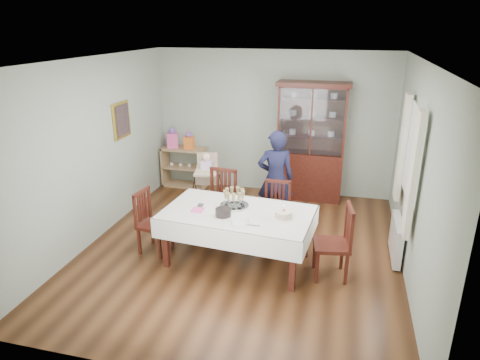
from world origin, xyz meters
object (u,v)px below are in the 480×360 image
(dining_table, at_px, (238,236))
(chair_far_right, at_px, (275,224))
(chair_end_right, at_px, (332,256))
(gift_bag_orange, at_px, (189,141))
(woman, at_px, (275,178))
(chair_far_left, at_px, (219,216))
(china_cabinet, at_px, (311,140))
(high_chair, at_px, (207,190))
(gift_bag_pink, at_px, (172,139))
(champagne_tray, at_px, (234,201))
(chair_end_left, at_px, (154,234))
(sideboard, at_px, (185,167))
(birthday_cake, at_px, (284,214))

(dining_table, distance_m, chair_far_right, 0.84)
(chair_end_right, relative_size, gift_bag_orange, 2.90)
(gift_bag_orange, bearing_deg, woman, -33.16)
(chair_far_left, bearing_deg, china_cabinet, 63.44)
(high_chair, relative_size, gift_bag_pink, 2.70)
(china_cabinet, bearing_deg, high_chair, -146.01)
(chair_far_left, relative_size, woman, 0.65)
(woman, bearing_deg, champagne_tray, 58.34)
(chair_end_left, distance_m, woman, 2.09)
(sideboard, distance_m, chair_far_left, 2.28)
(chair_far_left, bearing_deg, dining_table, -49.85)
(chair_end_left, bearing_deg, birthday_cake, -83.28)
(woman, bearing_deg, dining_table, 64.03)
(chair_far_right, xyz_separation_m, chair_end_right, (0.88, -0.80, 0.02))
(china_cabinet, height_order, gift_bag_pink, china_cabinet)
(chair_end_left, relative_size, birthday_cake, 3.50)
(china_cabinet, xyz_separation_m, gift_bag_orange, (-2.38, 0.00, -0.17))
(dining_table, height_order, gift_bag_pink, gift_bag_pink)
(dining_table, distance_m, gift_bag_pink, 3.33)
(champagne_tray, bearing_deg, birthday_cake, -15.82)
(champagne_tray, bearing_deg, china_cabinet, 71.58)
(dining_table, bearing_deg, birthday_cake, -4.35)
(chair_far_right, distance_m, champagne_tray, 0.95)
(chair_end_left, distance_m, high_chair, 1.53)
(chair_far_right, relative_size, woman, 0.58)
(high_chair, relative_size, birthday_cake, 4.12)
(birthday_cake, distance_m, gift_bag_orange, 3.49)
(china_cabinet, height_order, champagne_tray, china_cabinet)
(gift_bag_orange, bearing_deg, chair_far_right, -42.07)
(high_chair, bearing_deg, chair_end_left, -113.01)
(chair_far_right, bearing_deg, woman, 100.40)
(birthday_cake, bearing_deg, woman, 104.00)
(woman, height_order, gift_bag_pink, woman)
(dining_table, height_order, chair_far_right, chair_far_right)
(sideboard, xyz_separation_m, birthday_cake, (2.41, -2.66, 0.41))
(chair_end_right, height_order, champagne_tray, champagne_tray)
(china_cabinet, height_order, high_chair, china_cabinet)
(chair_end_left, height_order, gift_bag_pink, gift_bag_pink)
(birthday_cake, bearing_deg, chair_end_right, -1.29)
(birthday_cake, bearing_deg, chair_far_left, 144.90)
(chair_far_left, height_order, gift_bag_orange, gift_bag_orange)
(champagne_tray, bearing_deg, chair_far_right, 49.97)
(sideboard, xyz_separation_m, gift_bag_pink, (-0.22, -0.02, 0.58))
(champagne_tray, relative_size, gift_bag_pink, 1.00)
(gift_bag_pink, bearing_deg, birthday_cake, -45.05)
(woman, relative_size, high_chair, 1.46)
(chair_far_left, xyz_separation_m, chair_far_right, (0.89, -0.00, -0.03))
(champagne_tray, bearing_deg, chair_end_left, -171.81)
(sideboard, relative_size, chair_end_right, 0.91)
(china_cabinet, xyz_separation_m, gift_bag_pink, (-2.72, 0.00, -0.15))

